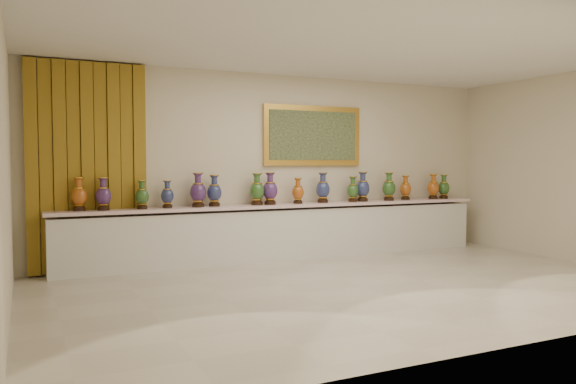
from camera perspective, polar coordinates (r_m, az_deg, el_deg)
name	(u,v)px	position (r m, az deg, el deg)	size (l,w,h in m)	color
ground	(363,287)	(7.24, 7.65, -9.52)	(8.00, 8.00, 0.00)	beige
room	(129,161)	(8.49, -15.82, 3.01)	(8.00, 8.00, 8.00)	beige
counter	(287,232)	(9.13, -0.11, -4.11)	(7.28, 0.48, 0.90)	white
vase_0	(79,196)	(8.24, -20.46, -0.36)	(0.25, 0.25, 0.47)	black
vase_1	(103,195)	(8.25, -18.24, -0.34)	(0.27, 0.27, 0.46)	black
vase_2	(142,196)	(8.31, -14.61, -0.40)	(0.24, 0.24, 0.42)	black
vase_3	(167,195)	(8.45, -12.16, -0.35)	(0.20, 0.20, 0.41)	black
vase_4	(198,192)	(8.52, -9.13, 0.04)	(0.28, 0.28, 0.52)	black
vase_5	(214,192)	(8.63, -7.49, -0.02)	(0.29, 0.29, 0.48)	black
vase_6	(257,191)	(8.83, -3.17, 0.14)	(0.30, 0.30, 0.50)	black
vase_7	(270,190)	(8.90, -1.83, 0.20)	(0.31, 0.31, 0.51)	black
vase_8	(298,192)	(9.13, 1.01, -0.01)	(0.22, 0.22, 0.42)	black
vase_9	(323,189)	(9.34, 3.56, 0.29)	(0.28, 0.28, 0.50)	black
vase_10	(353,190)	(9.61, 6.60, 0.16)	(0.20, 0.20, 0.43)	black
vase_11	(363,188)	(9.73, 7.60, 0.40)	(0.29, 0.29, 0.51)	black
vase_12	(389,188)	(10.01, 10.21, 0.41)	(0.26, 0.26, 0.50)	black
vase_13	(406,189)	(10.31, 11.85, 0.32)	(0.24, 0.24, 0.44)	black
vase_14	(433,188)	(10.62, 14.53, 0.42)	(0.26, 0.26, 0.46)	black
vase_15	(444,188)	(10.78, 15.55, 0.42)	(0.25, 0.25, 0.45)	black
label_card	(206,207)	(8.45, -8.37, -1.54)	(0.10, 0.06, 0.00)	white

